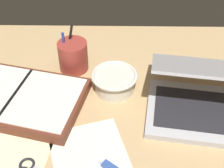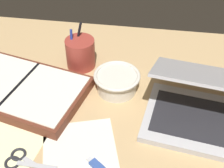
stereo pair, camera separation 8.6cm
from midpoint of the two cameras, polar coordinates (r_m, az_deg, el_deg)
The scene contains 9 objects.
desk_top at distance 86.55cm, azimuth 4.87°, elevation -7.64°, with size 140.00×100.00×2.00cm, color tan.
laptop at distance 88.36cm, azimuth 20.53°, elevation -4.15°, with size 37.81×32.35×16.78cm.
bowl at distance 92.72cm, azimuth 3.56°, elevation 0.37°, with size 13.88×13.88×6.15cm.
pen_cup at distance 101.28cm, azimuth -3.38°, elevation 5.58°, with size 9.39×9.39×14.47cm.
planner at distance 95.34cm, azimuth -14.02°, elevation -1.01°, with size 42.60×32.05×3.62cm.
scissors at distance 79.60cm, azimuth -13.34°, elevation -13.62°, with size 13.11×7.21×0.80cm.
paper_sheet_front at distance 76.69cm, azimuth -2.32°, elevation -15.36°, with size 18.18×29.62×0.16cm, color silver.
paper_sheet_beside_planner at distance 85.12cm, azimuth -14.12°, elevation -9.19°, with size 15.60×27.03×0.16cm, color #F4EFB2.
usb_drive at distance 76.19cm, azimuth 1.02°, elevation -15.31°, with size 6.70×5.62×1.00cm.
Camera 2 is at (5.45, -56.51, 66.24)cm, focal length 50.00 mm.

